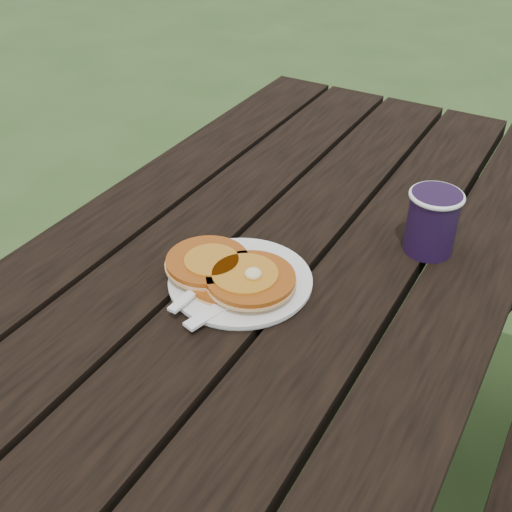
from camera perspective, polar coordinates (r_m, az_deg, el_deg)
The scene contains 6 objects.
picnic_table at distance 1.24m, azimuth -2.69°, elevation -18.22°, with size 1.36×1.80×0.75m.
plate at distance 0.99m, azimuth -1.39°, elevation -2.27°, with size 0.22×0.22×0.01m, color white.
pancake_stack at distance 0.98m, azimuth -2.32°, elevation -1.49°, with size 0.21×0.14×0.04m.
knife at distance 0.95m, azimuth -1.93°, elevation -3.82°, with size 0.02×0.18×0.01m, color white.
fork at distance 0.96m, azimuth -5.47°, elevation -3.10°, with size 0.03×0.16×0.01m, color white, non-canonical shape.
coffee_cup at distance 1.07m, azimuth 15.43°, elevation 3.21°, with size 0.09×0.09×0.11m.
Camera 1 is at (0.41, -0.60, 1.37)m, focal length 45.00 mm.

